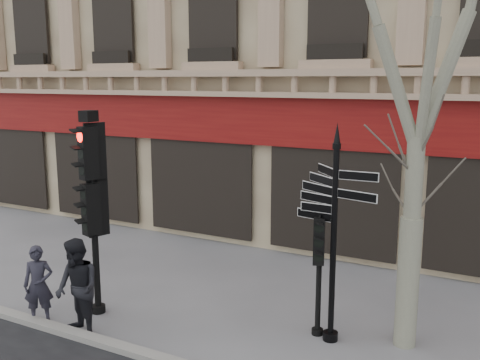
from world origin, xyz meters
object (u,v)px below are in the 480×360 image
object	(u,v)px
pedestrian_a	(39,285)
traffic_signal_main	(92,188)
fingerpost	(335,198)
pedestrian_b	(77,288)
traffic_signal_secondary	(320,253)

from	to	relation	value
pedestrian_a	traffic_signal_main	bearing A→B (deg)	16.20
fingerpost	traffic_signal_main	distance (m)	4.70
traffic_signal_main	pedestrian_b	world-z (taller)	traffic_signal_main
fingerpost	traffic_signal_secondary	size ratio (longest dim) A/B	1.75
fingerpost	pedestrian_b	xyz separation A→B (m)	(-4.18, -2.01, -1.74)
traffic_signal_secondary	pedestrian_b	distance (m)	4.48
traffic_signal_secondary	pedestrian_b	xyz separation A→B (m)	(-3.89, -2.11, -0.65)
fingerpost	pedestrian_a	xyz separation A→B (m)	(-5.25, -1.95, -1.89)
traffic_signal_secondary	traffic_signal_main	bearing A→B (deg)	178.16
traffic_signal_main	pedestrian_b	bearing A→B (deg)	-49.90
pedestrian_b	pedestrian_a	bearing A→B (deg)	-163.56
pedestrian_a	pedestrian_b	world-z (taller)	pedestrian_b
traffic_signal_main	pedestrian_b	distance (m)	1.95
traffic_signal_main	traffic_signal_secondary	xyz separation A→B (m)	(4.28, 1.19, -1.01)
fingerpost	traffic_signal_secondary	distance (m)	1.13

